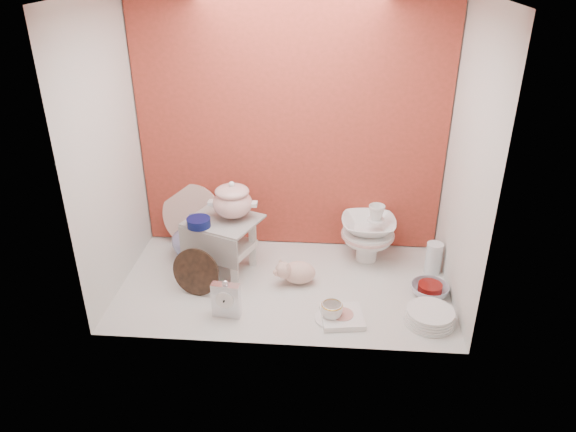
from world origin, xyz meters
name	(u,v)px	position (x,y,z in m)	size (l,w,h in m)	color
ground	(284,285)	(0.00, 0.00, 0.00)	(1.80, 1.80, 0.00)	silver
niche_shell	(286,112)	(0.00, 0.18, 0.93)	(1.86, 1.03, 1.53)	#B83A2E
step_stool	(225,244)	(-0.35, 0.15, 0.16)	(0.38, 0.32, 0.32)	silver
soup_tureen	(232,200)	(-0.30, 0.18, 0.43)	(0.26, 0.26, 0.22)	white
cobalt_bowl	(199,222)	(-0.47, 0.06, 0.34)	(0.13, 0.13, 0.05)	#091047
floral_platter	(192,215)	(-0.61, 0.43, 0.19)	(0.39, 0.12, 0.39)	white
blue_white_vase	(194,236)	(-0.56, 0.27, 0.14)	(0.27, 0.27, 0.28)	silver
lacquer_tray	(196,272)	(-0.46, -0.11, 0.13)	(0.27, 0.06, 0.26)	black
mantel_clock	(226,299)	(-0.27, -0.30, 0.10)	(0.14, 0.05, 0.21)	silver
plush_pig	(299,272)	(0.08, 0.03, 0.07)	(0.24, 0.16, 0.14)	#D7A897
teacup_saucer	(331,319)	(0.26, -0.29, 0.01)	(0.17, 0.17, 0.01)	white
gold_rim_teacup	(332,311)	(0.26, -0.29, 0.06)	(0.11, 0.11, 0.09)	white
lattice_dish	(342,317)	(0.32, -0.28, 0.01)	(0.21, 0.21, 0.03)	white
dinner_plate_stack	(430,316)	(0.75, -0.28, 0.04)	(0.25, 0.25, 0.07)	white
crystal_bowl	(430,290)	(0.79, -0.04, 0.03)	(0.20, 0.20, 0.06)	silver
clear_glass_vase	(434,258)	(0.84, 0.20, 0.09)	(0.09, 0.09, 0.19)	silver
porcelain_tower	(368,232)	(0.47, 0.32, 0.18)	(0.32, 0.32, 0.36)	white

